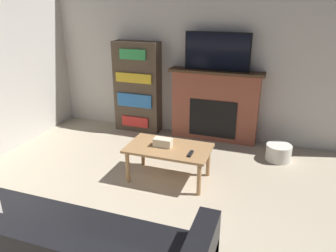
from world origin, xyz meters
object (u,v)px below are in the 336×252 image
object	(u,v)px
coffee_table	(169,151)
bookshelf	(137,87)
storage_basket	(278,152)
tv	(217,51)
fireplace	(215,105)

from	to	relation	value
coffee_table	bookshelf	world-z (taller)	bookshelf
coffee_table	storage_basket	distance (m)	1.63
tv	bookshelf	distance (m)	1.44
fireplace	storage_basket	xyz separation A→B (m)	(1.01, -0.44, -0.44)
fireplace	tv	distance (m)	0.83
storage_basket	fireplace	bearing A→B (deg)	156.57
coffee_table	bookshelf	bearing A→B (deg)	126.40
tv	storage_basket	bearing A→B (deg)	-22.47
coffee_table	bookshelf	distance (m)	1.77
tv	storage_basket	xyz separation A→B (m)	(1.01, -0.42, -1.27)
tv	storage_basket	world-z (taller)	tv
storage_basket	tv	bearing A→B (deg)	157.53
coffee_table	storage_basket	bearing A→B (deg)	37.64
fireplace	coffee_table	bearing A→B (deg)	-100.38
bookshelf	fireplace	bearing A→B (deg)	1.00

